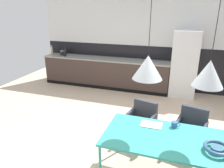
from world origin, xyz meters
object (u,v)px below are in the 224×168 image
(open_book, at_px, (151,125))
(armchair_far_side, at_px, (143,116))
(bottle_vinegar_dark, at_px, (65,53))
(mug_dark_espresso, at_px, (175,124))
(pendant_lamp_over_table_near, at_px, (148,67))
(refrigerator_column, at_px, (184,64))
(pendant_lamp_over_table_far, at_px, (209,73))
(armchair_by_stool, at_px, (192,125))
(fruit_bowl, at_px, (217,148))
(cooking_pot, at_px, (63,53))
(dining_table, at_px, (169,140))
(bottle_spice_small, at_px, (52,50))

(open_book, bearing_deg, armchair_far_side, 110.13)
(open_book, height_order, bottle_vinegar_dark, bottle_vinegar_dark)
(mug_dark_espresso, height_order, bottle_vinegar_dark, bottle_vinegar_dark)
(open_book, bearing_deg, mug_dark_espresso, 8.51)
(open_book, relative_size, pendant_lamp_over_table_near, 0.30)
(refrigerator_column, xyz_separation_m, pendant_lamp_over_table_far, (0.22, -3.47, 0.75))
(armchair_by_stool, bearing_deg, fruit_bowl, 115.38)
(armchair_far_side, bearing_deg, cooking_pot, -25.85)
(mug_dark_espresso, bearing_deg, fruit_bowl, -39.54)
(bottle_vinegar_dark, bearing_deg, open_book, -43.68)
(refrigerator_column, height_order, dining_table, refrigerator_column)
(open_book, bearing_deg, bottle_spice_small, 139.54)
(armchair_by_stool, xyz_separation_m, fruit_bowl, (0.23, -1.04, 0.30))
(dining_table, relative_size, mug_dark_espresso, 13.90)
(refrigerator_column, bearing_deg, dining_table, -92.26)
(armchair_by_stool, height_order, pendant_lamp_over_table_far, pendant_lamp_over_table_far)
(armchair_by_stool, bearing_deg, mug_dark_espresso, 77.78)
(open_book, bearing_deg, dining_table, -42.10)
(fruit_bowl, bearing_deg, mug_dark_espresso, 140.46)
(open_book, xyz_separation_m, bottle_vinegar_dark, (-3.25, 3.11, 0.30))
(armchair_by_stool, bearing_deg, cooking_pot, -19.79)
(armchair_by_stool, height_order, bottle_vinegar_dark, bottle_vinegar_dark)
(armchair_by_stool, height_order, pendant_lamp_over_table_near, pendant_lamp_over_table_near)
(cooking_pot, bearing_deg, open_book, -43.77)
(refrigerator_column, distance_m, mug_dark_espresso, 3.20)
(armchair_by_stool, distance_m, pendant_lamp_over_table_far, 1.48)
(bottle_spice_small, bearing_deg, pendant_lamp_over_table_far, -38.00)
(fruit_bowl, relative_size, pendant_lamp_over_table_near, 0.30)
(open_book, bearing_deg, fruit_bowl, -24.04)
(armchair_by_stool, bearing_deg, bottle_spice_small, -17.32)
(cooking_pot, distance_m, bottle_vinegar_dark, 0.23)
(bottle_spice_small, xyz_separation_m, bottle_vinegar_dark, (0.60, -0.18, -0.00))
(bottle_vinegar_dark, bearing_deg, cooking_pot, 134.37)
(refrigerator_column, xyz_separation_m, bottle_vinegar_dark, (-3.67, -0.14, 0.12))
(pendant_lamp_over_table_near, bearing_deg, armchair_by_stool, 51.71)
(dining_table, bearing_deg, mug_dark_espresso, 81.52)
(pendant_lamp_over_table_near, bearing_deg, refrigerator_column, 81.85)
(dining_table, distance_m, bottle_spice_small, 5.46)
(mug_dark_espresso, bearing_deg, armchair_far_side, 132.67)
(cooking_pot, bearing_deg, fruit_bowl, -40.57)
(mug_dark_espresso, relative_size, pendant_lamp_over_table_far, 0.12)
(fruit_bowl, xyz_separation_m, pendant_lamp_over_table_far, (-0.20, 0.15, 0.88))
(cooking_pot, bearing_deg, pendant_lamp_over_table_far, -40.76)
(armchair_by_stool, distance_m, cooking_pot, 4.82)
(dining_table, height_order, pendant_lamp_over_table_far, pendant_lamp_over_table_far)
(pendant_lamp_over_table_near, bearing_deg, dining_table, -6.49)
(fruit_bowl, relative_size, pendant_lamp_over_table_far, 0.30)
(cooking_pot, bearing_deg, pendant_lamp_over_table_near, -46.23)
(refrigerator_column, relative_size, armchair_far_side, 2.40)
(refrigerator_column, xyz_separation_m, mug_dark_espresso, (-0.09, -3.19, -0.14))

